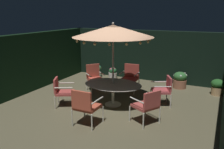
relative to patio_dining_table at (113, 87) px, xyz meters
name	(u,v)px	position (x,y,z in m)	size (l,w,h in m)	color
ground_plane	(106,109)	(-0.06, -0.37, -0.63)	(7.16, 7.93, 0.02)	brown
hedge_backdrop_rear	(145,55)	(-0.06, 3.45, 0.47)	(7.16, 0.30, 2.18)	black
hedge_backdrop_left	(22,64)	(-3.49, -0.37, 0.47)	(0.30, 7.93, 2.18)	black
patio_dining_table	(113,87)	(0.00, 0.00, 0.00)	(1.88, 1.42, 0.71)	silver
patio_umbrella	(113,31)	(0.00, 0.00, 1.76)	(2.47, 2.47, 2.63)	beige
patio_chair_north	(130,76)	(-0.06, 1.64, -0.05)	(0.66, 0.66, 1.00)	silver
patio_chair_northeast	(94,76)	(-1.27, 1.03, -0.04)	(0.80, 0.80, 1.00)	silver
patio_chair_east	(62,90)	(-1.44, -0.77, -0.09)	(0.78, 0.77, 0.92)	silver
patio_chair_southeast	(85,105)	(-0.01, -1.64, -0.03)	(0.64, 0.63, 1.01)	silver
patio_chair_south	(147,104)	(1.41, -0.82, -0.06)	(0.82, 0.82, 0.95)	silver
patio_chair_southwest	(164,88)	(1.46, 0.71, -0.06)	(0.76, 0.77, 0.94)	silver
potted_plant_right_near	(180,80)	(1.61, 2.78, -0.29)	(0.52, 0.51, 0.65)	#A06248
potted_plant_back_right	(113,73)	(-1.40, 2.91, -0.37)	(0.38, 0.38, 0.49)	beige
potted_plant_left_near	(217,86)	(2.99, 2.52, -0.30)	(0.46, 0.46, 0.59)	tan
potted_plant_right_far	(129,73)	(-0.68, 3.14, -0.34)	(0.44, 0.44, 0.56)	olive
potted_plant_front_corner	(96,70)	(-2.21, 2.81, -0.31)	(0.49, 0.49, 0.59)	beige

